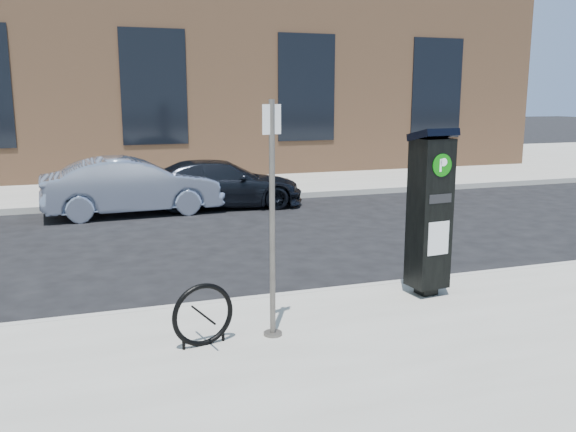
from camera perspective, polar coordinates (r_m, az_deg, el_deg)
name	(u,v)px	position (r m, az deg, el deg)	size (l,w,h in m)	color
ground	(273,305)	(8.20, -1.43, -8.36)	(120.00, 120.00, 0.00)	black
sidewalk_far	(150,174)	(21.66, -12.75, 3.85)	(60.00, 12.00, 0.15)	gray
curb_near	(273,300)	(8.16, -1.39, -7.91)	(60.00, 0.12, 0.16)	#9E9B93
curb_far	(178,202)	(15.79, -10.28, 1.29)	(60.00, 0.12, 0.16)	#9E9B93
building	(137,58)	(24.51, -13.99, 14.16)	(28.00, 10.05, 8.25)	#966644
parking_kiosk	(430,211)	(8.11, 13.12, 0.48)	(0.55, 0.49, 2.20)	black
sign_pole	(272,222)	(6.48, -1.48, -0.59)	(0.22, 0.20, 2.56)	#4E4844
bike_rack	(203,315)	(6.53, -7.96, -9.17)	(0.68, 0.20, 0.68)	black
car_silver	(132,186)	(14.69, -14.37, 2.74)	(1.42, 4.07, 1.34)	#8894AE
car_dark	(221,184)	(15.29, -6.28, 3.02)	(1.64, 4.05, 1.17)	black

